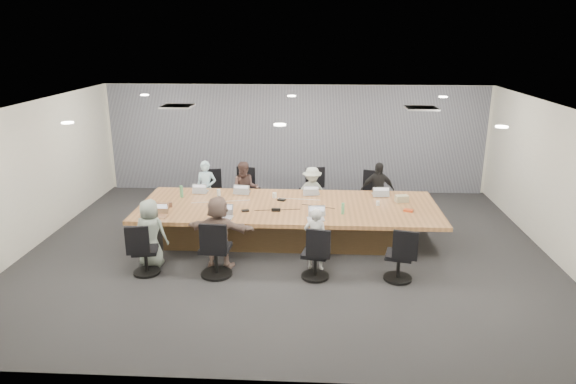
# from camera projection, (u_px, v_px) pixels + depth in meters

# --- Properties ---
(floor) EXTENTS (10.00, 8.00, 0.00)m
(floor) POSITION_uv_depth(u_px,v_px,m) (287.00, 249.00, 10.07)
(floor) COLOR #2B2B2C
(floor) RESTS_ON ground
(ceiling) EXTENTS (10.00, 8.00, 0.00)m
(ceiling) POSITION_uv_depth(u_px,v_px,m) (287.00, 106.00, 9.24)
(ceiling) COLOR white
(ceiling) RESTS_ON wall_back
(wall_back) EXTENTS (10.00, 0.00, 2.80)m
(wall_back) POSITION_uv_depth(u_px,v_px,m) (295.00, 139.00, 13.47)
(wall_back) COLOR beige
(wall_back) RESTS_ON ground
(wall_front) EXTENTS (10.00, 0.00, 2.80)m
(wall_front) POSITION_uv_depth(u_px,v_px,m) (267.00, 277.00, 5.84)
(wall_front) COLOR beige
(wall_front) RESTS_ON ground
(wall_left) EXTENTS (0.00, 8.00, 2.80)m
(wall_left) POSITION_uv_depth(u_px,v_px,m) (29.00, 177.00, 9.92)
(wall_left) COLOR beige
(wall_left) RESTS_ON ground
(wall_right) EXTENTS (0.00, 8.00, 2.80)m
(wall_right) POSITION_uv_depth(u_px,v_px,m) (559.00, 185.00, 9.40)
(wall_right) COLOR beige
(wall_right) RESTS_ON ground
(curtain) EXTENTS (9.80, 0.04, 2.80)m
(curtain) POSITION_uv_depth(u_px,v_px,m) (295.00, 139.00, 13.39)
(curtain) COLOR gray
(curtain) RESTS_ON ground
(conference_table) EXTENTS (6.00, 2.20, 0.74)m
(conference_table) POSITION_uv_depth(u_px,v_px,m) (288.00, 221.00, 10.43)
(conference_table) COLOR brown
(conference_table) RESTS_ON ground
(chair_0) EXTENTS (0.60, 0.60, 0.73)m
(chair_0) POSITION_uv_depth(u_px,v_px,m) (210.00, 196.00, 12.16)
(chair_0) COLOR black
(chair_0) RESTS_ON ground
(chair_1) EXTENTS (0.69, 0.69, 0.84)m
(chair_1) POSITION_uv_depth(u_px,v_px,m) (248.00, 194.00, 12.10)
(chair_1) COLOR black
(chair_1) RESTS_ON ground
(chair_2) EXTENTS (0.74, 0.74, 0.87)m
(chair_2) POSITION_uv_depth(u_px,v_px,m) (312.00, 195.00, 12.02)
(chair_2) COLOR black
(chair_2) RESTS_ON ground
(chair_3) EXTENTS (0.66, 0.66, 0.78)m
(chair_3) POSITION_uv_depth(u_px,v_px,m) (375.00, 198.00, 11.95)
(chair_3) COLOR black
(chair_3) RESTS_ON ground
(chair_4) EXTENTS (0.58, 0.58, 0.73)m
(chair_4) POSITION_uv_depth(u_px,v_px,m) (145.00, 254.00, 8.94)
(chair_4) COLOR black
(chair_4) RESTS_ON ground
(chair_5) EXTENTS (0.62, 0.62, 0.86)m
(chair_5) POSITION_uv_depth(u_px,v_px,m) (216.00, 253.00, 8.86)
(chair_5) COLOR black
(chair_5) RESTS_ON ground
(chair_6) EXTENTS (0.60, 0.60, 0.75)m
(chair_6) POSITION_uv_depth(u_px,v_px,m) (315.00, 258.00, 8.79)
(chair_6) COLOR black
(chair_6) RESTS_ON ground
(chair_7) EXTENTS (0.62, 0.62, 0.76)m
(chair_7) POSITION_uv_depth(u_px,v_px,m) (399.00, 259.00, 8.71)
(chair_7) COLOR black
(chair_7) RESTS_ON ground
(person_0) EXTENTS (0.48, 0.33, 1.29)m
(person_0) POSITION_uv_depth(u_px,v_px,m) (206.00, 189.00, 11.75)
(person_0) COLOR #ADD7E9
(person_0) RESTS_ON ground
(laptop_0) EXTENTS (0.31, 0.22, 0.02)m
(laptop_0) POSITION_uv_depth(u_px,v_px,m) (201.00, 191.00, 11.19)
(laptop_0) COLOR #B2B2B7
(laptop_0) RESTS_ON conference_table
(person_1) EXTENTS (0.68, 0.55, 1.29)m
(person_1) POSITION_uv_depth(u_px,v_px,m) (245.00, 189.00, 11.70)
(person_1) COLOR #503935
(person_1) RESTS_ON ground
(laptop_1) EXTENTS (0.37, 0.27, 0.02)m
(laptop_1) POSITION_uv_depth(u_px,v_px,m) (242.00, 192.00, 11.14)
(laptop_1) COLOR #B2B2B7
(laptop_1) RESTS_ON conference_table
(person_2) EXTENTS (0.85, 0.60, 1.19)m
(person_2) POSITION_uv_depth(u_px,v_px,m) (312.00, 193.00, 11.63)
(person_2) COLOR #B3BFB3
(person_2) RESTS_ON ground
(laptop_2) EXTENTS (0.36, 0.27, 0.02)m
(laptop_2) POSITION_uv_depth(u_px,v_px,m) (312.00, 193.00, 11.06)
(laptop_2) COLOR #B2B2B7
(laptop_2) RESTS_ON conference_table
(person_3) EXTENTS (0.79, 0.38, 1.32)m
(person_3) POSITION_uv_depth(u_px,v_px,m) (377.00, 191.00, 11.54)
(person_3) COLOR black
(person_3) RESTS_ON ground
(laptop_3) EXTENTS (0.36, 0.26, 0.02)m
(laptop_3) POSITION_uv_depth(u_px,v_px,m) (380.00, 194.00, 10.99)
(laptop_3) COLOR #B2B2B7
(laptop_3) RESTS_ON conference_table
(person_4) EXTENTS (0.66, 0.48, 1.25)m
(person_4) POSITION_uv_depth(u_px,v_px,m) (151.00, 233.00, 9.20)
(person_4) COLOR gray
(person_4) RESTS_ON ground
(laptop_4) EXTENTS (0.32, 0.23, 0.02)m
(laptop_4) POSITION_uv_depth(u_px,v_px,m) (159.00, 216.00, 9.69)
(laptop_4) COLOR #8C6647
(laptop_4) RESTS_ON conference_table
(person_5) EXTENTS (1.28, 0.55, 1.34)m
(person_5) POSITION_uv_depth(u_px,v_px,m) (219.00, 232.00, 9.12)
(person_5) COLOR #7B6157
(person_5) RESTS_ON ground
(laptop_5) EXTENTS (0.33, 0.23, 0.02)m
(laptop_5) POSITION_uv_depth(u_px,v_px,m) (224.00, 217.00, 9.62)
(laptop_5) COLOR #B2B2B7
(laptop_5) RESTS_ON conference_table
(person_6) EXTENTS (0.47, 0.35, 1.15)m
(person_6) POSITION_uv_depth(u_px,v_px,m) (316.00, 239.00, 9.06)
(person_6) COLOR silver
(person_6) RESTS_ON ground
(laptop_6) EXTENTS (0.34, 0.25, 0.02)m
(laptop_6) POSITION_uv_depth(u_px,v_px,m) (316.00, 219.00, 9.53)
(laptop_6) COLOR #B2B2B7
(laptop_6) RESTS_ON conference_table
(bottle_green_left) EXTENTS (0.08, 0.08, 0.25)m
(bottle_green_left) POSITION_uv_depth(u_px,v_px,m) (181.00, 191.00, 10.80)
(bottle_green_left) COLOR #55A46A
(bottle_green_left) RESTS_ON conference_table
(bottle_green_right) EXTENTS (0.07, 0.07, 0.22)m
(bottle_green_right) POSITION_uv_depth(u_px,v_px,m) (343.00, 209.00, 9.80)
(bottle_green_right) COLOR #55A46A
(bottle_green_right) RESTS_ON conference_table
(bottle_clear) EXTENTS (0.09, 0.09, 0.24)m
(bottle_clear) POSITION_uv_depth(u_px,v_px,m) (219.00, 195.00, 10.58)
(bottle_clear) COLOR silver
(bottle_clear) RESTS_ON conference_table
(cup_white_far) EXTENTS (0.10, 0.10, 0.11)m
(cup_white_far) POSITION_uv_depth(u_px,v_px,m) (275.00, 195.00, 10.77)
(cup_white_far) COLOR white
(cup_white_far) RESTS_ON conference_table
(cup_white_near) EXTENTS (0.09, 0.09, 0.09)m
(cup_white_near) POSITION_uv_depth(u_px,v_px,m) (378.00, 203.00, 10.30)
(cup_white_near) COLOR white
(cup_white_near) RESTS_ON conference_table
(mug_brown) EXTENTS (0.10, 0.10, 0.10)m
(mug_brown) POSITION_uv_depth(u_px,v_px,m) (170.00, 205.00, 10.21)
(mug_brown) COLOR brown
(mug_brown) RESTS_ON conference_table
(mic_left) EXTENTS (0.16, 0.13, 0.03)m
(mic_left) POSITION_uv_depth(u_px,v_px,m) (245.00, 211.00, 9.97)
(mic_left) COLOR black
(mic_left) RESTS_ON conference_table
(mic_right) EXTENTS (0.19, 0.16, 0.03)m
(mic_right) POSITION_uv_depth(u_px,v_px,m) (282.00, 200.00, 10.61)
(mic_right) COLOR black
(mic_right) RESTS_ON conference_table
(stapler) EXTENTS (0.18, 0.05, 0.07)m
(stapler) POSITION_uv_depth(u_px,v_px,m) (276.00, 210.00, 9.96)
(stapler) COLOR black
(stapler) RESTS_ON conference_table
(canvas_bag) EXTENTS (0.28, 0.21, 0.14)m
(canvas_bag) POSITION_uv_depth(u_px,v_px,m) (402.00, 199.00, 10.52)
(canvas_bag) COLOR tan
(canvas_bag) RESTS_ON conference_table
(snack_packet) EXTENTS (0.20, 0.17, 0.04)m
(snack_packet) POSITION_uv_depth(u_px,v_px,m) (408.00, 210.00, 9.97)
(snack_packet) COLOR #BF4017
(snack_packet) RESTS_ON conference_table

